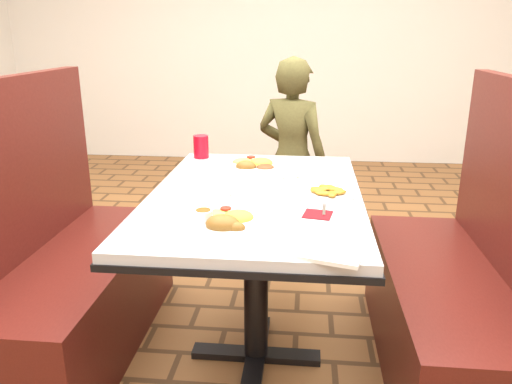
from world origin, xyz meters
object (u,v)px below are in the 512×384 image
(booth_bench_left, at_px, (70,280))
(far_dinner_plate, at_px, (254,163))
(dining_table, at_px, (256,215))
(plantain_plate, at_px, (328,193))
(near_dinner_plate, at_px, (227,217))
(booth_bench_right, at_px, (457,299))
(red_tumbler, at_px, (201,147))
(diner_person, at_px, (292,160))

(booth_bench_left, height_order, far_dinner_plate, booth_bench_left)
(dining_table, relative_size, plantain_plate, 6.10)
(dining_table, xyz_separation_m, plantain_plate, (0.27, -0.03, 0.11))
(near_dinner_plate, bearing_deg, booth_bench_right, 22.49)
(dining_table, height_order, plantain_plate, plantain_plate)
(booth_bench_right, relative_size, plantain_plate, 6.04)
(dining_table, distance_m, red_tumbler, 0.63)
(far_dinner_plate, xyz_separation_m, plantain_plate, (0.32, -0.38, -0.01))
(booth_bench_left, relative_size, plantain_plate, 6.04)
(plantain_plate, bearing_deg, booth_bench_left, 178.64)
(dining_table, bearing_deg, red_tumbler, 121.81)
(booth_bench_right, height_order, plantain_plate, booth_bench_right)
(dining_table, xyz_separation_m, booth_bench_right, (0.80, 0.00, -0.32))
(diner_person, bearing_deg, near_dinner_plate, 106.71)
(far_dinner_plate, distance_m, plantain_plate, 0.49)
(diner_person, height_order, far_dinner_plate, diner_person)
(diner_person, xyz_separation_m, red_tumbler, (-0.43, -0.58, 0.20))
(far_dinner_plate, relative_size, plantain_plate, 1.35)
(near_dinner_plate, relative_size, plantain_plate, 1.25)
(plantain_plate, relative_size, red_tumbler, 1.81)
(dining_table, height_order, red_tumbler, red_tumbler)
(booth_bench_right, xyz_separation_m, plantain_plate, (-0.53, -0.03, 0.43))
(red_tumbler, bearing_deg, near_dinner_plate, -73.19)
(booth_bench_right, distance_m, diner_person, 1.33)
(booth_bench_left, height_order, diner_person, diner_person)
(booth_bench_right, xyz_separation_m, red_tumbler, (-1.12, 0.52, 0.48))
(dining_table, height_order, booth_bench_left, booth_bench_left)
(booth_bench_left, xyz_separation_m, booth_bench_right, (1.60, 0.00, 0.00))
(far_dinner_plate, bearing_deg, red_tumbler, 148.68)
(booth_bench_left, bearing_deg, dining_table, 0.00)
(dining_table, xyz_separation_m, far_dinner_plate, (-0.05, 0.35, 0.12))
(diner_person, relative_size, red_tumbler, 11.00)
(near_dinner_plate, relative_size, red_tumbler, 2.26)
(booth_bench_right, relative_size, far_dinner_plate, 4.48)
(near_dinner_plate, relative_size, far_dinner_plate, 0.93)
(booth_bench_left, relative_size, booth_bench_right, 1.00)
(booth_bench_right, bearing_deg, plantain_plate, -177.22)
(red_tumbler, bearing_deg, diner_person, 53.53)
(booth_bench_left, bearing_deg, booth_bench_right, 0.00)
(booth_bench_left, distance_m, diner_person, 1.45)
(booth_bench_left, distance_m, plantain_plate, 1.16)
(booth_bench_right, relative_size, diner_person, 0.99)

